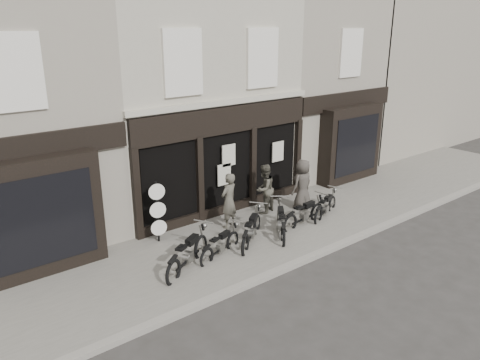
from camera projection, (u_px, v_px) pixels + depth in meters
ground_plane at (283, 243)px, 14.60m from camera, size 90.00×90.00×0.00m
pavement at (264, 232)px, 15.25m from camera, size 30.00×4.20×0.12m
kerb at (313, 256)px, 13.66m from camera, size 30.00×0.25×0.13m
central_building at (178, 91)px, 17.73m from camera, size 7.30×6.22×8.34m
neighbour_right at (298, 81)px, 21.45m from camera, size 5.60×6.73×8.34m
filler_right at (399, 69)px, 26.33m from camera, size 11.00×6.00×8.20m
motorcycle_0 at (188, 256)px, 12.86m from camera, size 2.10×1.40×1.11m
motorcycle_1 at (221, 247)px, 13.59m from camera, size 1.82×0.84×0.90m
motorcycle_2 at (251, 232)px, 14.40m from camera, size 1.90×1.53×1.06m
motorcycle_3 at (281, 224)px, 14.98m from camera, size 1.57×1.84×1.05m
motorcycle_4 at (304, 216)px, 15.68m from camera, size 2.09×0.57×1.00m
motorcycle_5 at (326, 208)px, 16.38m from camera, size 1.86×0.96×0.94m
man_left at (229, 201)px, 15.22m from camera, size 0.77×0.61×1.85m
man_centre at (264, 189)px, 16.43m from camera, size 1.02×0.89×1.77m
man_right at (302, 184)px, 16.82m from camera, size 0.93×0.64×1.83m
advert_sign_post at (158, 215)px, 14.19m from camera, size 0.50×0.32×2.07m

